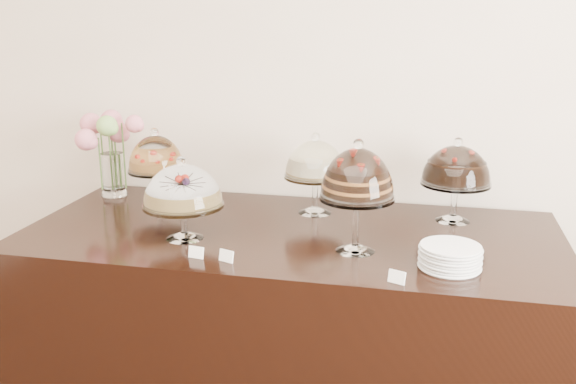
% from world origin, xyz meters
% --- Properties ---
extents(wall_back, '(5.00, 0.04, 3.00)m').
position_xyz_m(wall_back, '(0.00, 3.00, 1.50)').
color(wall_back, beige).
rests_on(wall_back, ground).
extents(display_counter, '(2.20, 1.00, 0.90)m').
position_xyz_m(display_counter, '(-0.13, 2.45, 0.45)').
color(display_counter, black).
rests_on(display_counter, ground).
extents(cake_stand_sugar_sponge, '(0.32, 0.32, 0.34)m').
position_xyz_m(cake_stand_sugar_sponge, '(-0.52, 2.27, 1.10)').
color(cake_stand_sugar_sponge, white).
rests_on(cake_stand_sugar_sponge, display_counter).
extents(cake_stand_choco_layer, '(0.28, 0.28, 0.43)m').
position_xyz_m(cake_stand_choco_layer, '(0.16, 2.28, 1.18)').
color(cake_stand_choco_layer, white).
rests_on(cake_stand_choco_layer, display_counter).
extents(cake_stand_cheesecake, '(0.28, 0.28, 0.37)m').
position_xyz_m(cake_stand_cheesecake, '(-0.07, 2.71, 1.13)').
color(cake_stand_cheesecake, white).
rests_on(cake_stand_cheesecake, display_counter).
extents(cake_stand_dark_choco, '(0.30, 0.30, 0.37)m').
position_xyz_m(cake_stand_dark_choco, '(0.53, 2.73, 1.13)').
color(cake_stand_dark_choco, white).
rests_on(cake_stand_dark_choco, display_counter).
extents(cake_stand_fruit_tart, '(0.26, 0.26, 0.36)m').
position_xyz_m(cake_stand_fruit_tart, '(-0.83, 2.71, 1.12)').
color(cake_stand_fruit_tart, white).
rests_on(cake_stand_fruit_tart, display_counter).
extents(flower_vase, '(0.32, 0.28, 0.41)m').
position_xyz_m(flower_vase, '(-1.10, 2.77, 1.17)').
color(flower_vase, white).
rests_on(flower_vase, display_counter).
extents(plate_stack, '(0.22, 0.22, 0.08)m').
position_xyz_m(plate_stack, '(0.51, 2.18, 0.94)').
color(plate_stack, white).
rests_on(plate_stack, display_counter).
extents(price_card_left, '(0.06, 0.03, 0.04)m').
position_xyz_m(price_card_left, '(-0.28, 2.07, 0.92)').
color(price_card_left, white).
rests_on(price_card_left, display_counter).
extents(price_card_right, '(0.06, 0.04, 0.04)m').
position_xyz_m(price_card_right, '(0.33, 2.01, 0.92)').
color(price_card_right, white).
rests_on(price_card_right, display_counter).
extents(price_card_extra, '(0.06, 0.02, 0.04)m').
position_xyz_m(price_card_extra, '(-0.40, 2.08, 0.92)').
color(price_card_extra, white).
rests_on(price_card_extra, display_counter).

